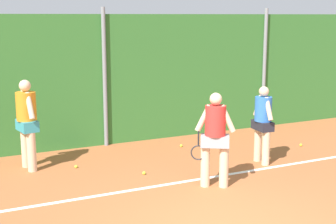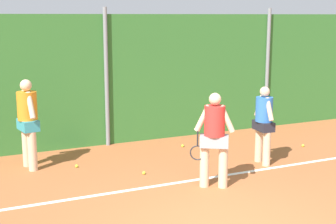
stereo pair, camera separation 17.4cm
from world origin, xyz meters
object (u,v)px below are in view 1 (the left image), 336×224
player_foreground_near (215,135)px  player_midcourt (263,120)px  tennis_ball_6 (181,146)px  tennis_ball_0 (144,173)px  tennis_ball_4 (76,167)px  player_backcourt_far (27,120)px  tennis_ball_2 (222,145)px  tennis_ball_3 (301,145)px

player_foreground_near → player_midcourt: 1.88m
player_midcourt → tennis_ball_6: size_ratio=25.37×
player_foreground_near → tennis_ball_0: (-0.92, 1.19, -0.96)m
player_midcourt → tennis_ball_4: (-3.73, 1.36, -0.91)m
player_foreground_near → player_backcourt_far: (-2.93, 2.56, 0.06)m
player_foreground_near → tennis_ball_0: player_foreground_near is taller
player_backcourt_far → tennis_ball_0: bearing=46.2°
player_midcourt → tennis_ball_2: bearing=7.8°
tennis_ball_3 → tennis_ball_6: size_ratio=1.00×
tennis_ball_2 → player_backcourt_far: bearing=176.8°
player_foreground_near → tennis_ball_6: (0.70, 2.72, -0.96)m
tennis_ball_4 → tennis_ball_2: bearing=1.9°
player_backcourt_far → tennis_ball_4: size_ratio=28.31×
player_backcourt_far → tennis_ball_3: size_ratio=28.31×
player_foreground_near → tennis_ball_0: bearing=-20.6°
player_foreground_near → tennis_ball_0: 1.79m
tennis_ball_0 → tennis_ball_6: size_ratio=1.00×
tennis_ball_4 → tennis_ball_6: same height
player_midcourt → tennis_ball_6: 2.31m
player_foreground_near → tennis_ball_3: size_ratio=26.86×
tennis_ball_2 → tennis_ball_3: bearing=-24.1°
tennis_ball_4 → tennis_ball_6: 2.79m
player_foreground_near → player_midcourt: player_foreground_near is taller
player_foreground_near → tennis_ball_6: bearing=-72.6°
tennis_ball_0 → player_backcourt_far: bearing=145.7°
tennis_ball_0 → tennis_ball_4: bearing=138.3°
tennis_ball_0 → tennis_ball_4: size_ratio=1.00×
player_midcourt → player_backcourt_far: (-4.61, 1.73, 0.11)m
player_foreground_near → tennis_ball_3: (3.37, 1.53, -0.96)m
player_backcourt_far → tennis_ball_2: 4.65m
player_backcourt_far → tennis_ball_4: (0.89, -0.37, -1.02)m
player_midcourt → player_backcourt_far: size_ratio=0.90×
tennis_ball_6 → tennis_ball_3: bearing=-24.1°
tennis_ball_3 → player_midcourt: bearing=-157.7°
player_foreground_near → player_backcourt_far: player_backcourt_far is taller
player_backcourt_far → tennis_ball_2: bearing=77.4°
player_foreground_near → player_backcourt_far: size_ratio=0.95×
player_backcourt_far → tennis_ball_6: (3.62, 0.16, -1.02)m
tennis_ball_0 → player_midcourt: bearing=-7.9°
tennis_ball_3 → tennis_ball_6: bearing=155.9°
player_backcourt_far → tennis_ball_4: bearing=57.8°
player_midcourt → tennis_ball_0: player_midcourt is taller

